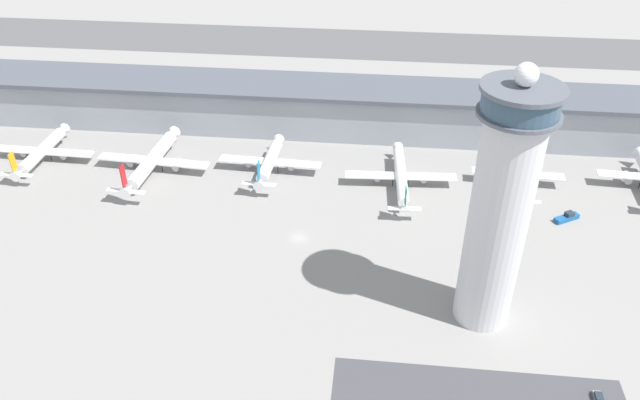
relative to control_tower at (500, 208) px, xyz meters
The scene contains 11 objects.
ground_plane 65.07m from the control_tower, 151.90° to the left, with size 1000.00×1000.00×0.00m, color gray.
terminal_building 111.08m from the control_tower, 117.26° to the left, with size 275.04×25.00×18.25m.
runway_strip 201.67m from the control_tower, 104.47° to the left, with size 412.56×44.00×0.01m, color #515154.
control_tower is the anchor object (origin of this frame).
airplane_gate_alpha 160.86m from the control_tower, 156.97° to the left, with size 36.16×35.46×12.31m.
airplane_gate_bravo 123.32m from the control_tower, 150.64° to the left, with size 39.58×43.15×14.04m.
airplane_gate_charlie 94.16m from the control_tower, 135.94° to the left, with size 35.41×32.62×12.81m.
airplane_gate_delta 67.77m from the control_tower, 108.96° to the left, with size 36.90×40.82×11.71m.
airplane_gate_echo 71.68m from the control_tower, 73.60° to the left, with size 30.21×35.98×12.08m.
service_truck_baggage 62.50m from the control_tower, 55.10° to the left, with size 8.34×6.24×2.67m.
car_grey_coupe 46.11m from the control_tower, 46.83° to the right, with size 1.90×4.27×1.47m.
Camera 1 is at (21.73, -144.97, 111.57)m, focal length 35.00 mm.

